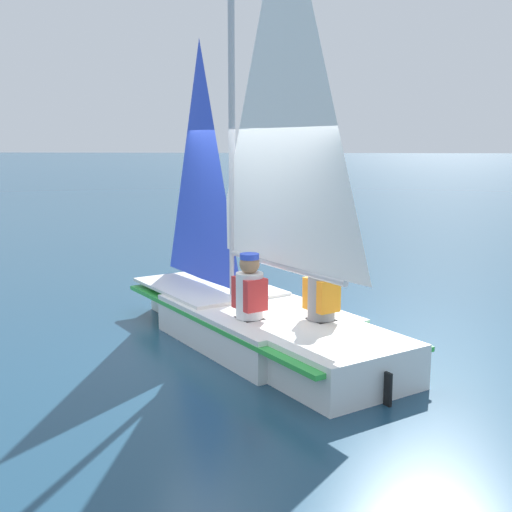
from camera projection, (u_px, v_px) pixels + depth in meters
ground_plane at (256, 343)px, 7.59m from camera, size 260.00×260.00×0.00m
sailboat_main at (257, 286)px, 7.45m from camera, size 3.71×4.14×5.05m
sailor_helm at (250, 302)px, 6.98m from camera, size 0.42×0.43×1.16m
sailor_crew at (321, 303)px, 6.93m from camera, size 0.42×0.43×1.16m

